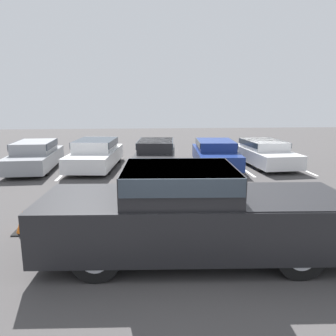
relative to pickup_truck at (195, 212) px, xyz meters
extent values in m
plane|color=#423F3F|center=(-0.24, -0.17, -0.93)|extent=(60.00, 60.00, 0.00)
cube|color=white|center=(-7.08, 8.84, -0.93)|extent=(0.12, 4.50, 0.01)
cube|color=white|center=(-4.42, 8.84, -0.93)|extent=(0.12, 4.50, 0.01)
cube|color=white|center=(-1.77, 8.84, -0.93)|extent=(0.12, 4.50, 0.01)
cube|color=white|center=(0.89, 8.84, -0.93)|extent=(0.12, 4.50, 0.01)
cube|color=white|center=(3.55, 8.84, -0.93)|extent=(0.12, 4.50, 0.01)
cube|color=white|center=(6.21, 8.84, -0.93)|extent=(0.12, 4.50, 0.01)
cube|color=black|center=(-0.02, 0.00, -0.16)|extent=(6.07, 2.34, 0.99)
cube|color=black|center=(-0.32, 0.02, 0.63)|extent=(2.24, 1.98, 0.59)
cube|color=#2D3842|center=(-0.32, 0.02, 0.76)|extent=(2.20, 2.04, 0.32)
cube|color=black|center=(1.86, -0.10, 0.28)|extent=(2.31, 2.07, 0.14)
cube|color=silver|center=(2.88, -0.15, -0.54)|extent=(0.31, 2.08, 0.28)
cylinder|color=black|center=(1.81, 0.75, -0.48)|extent=(0.91, 0.35, 0.90)
cylinder|color=#ADADB2|center=(1.81, 0.75, -0.48)|extent=(0.51, 0.35, 0.49)
cylinder|color=black|center=(1.72, -0.94, -0.48)|extent=(0.91, 0.35, 0.90)
cylinder|color=#ADADB2|center=(1.72, -0.94, -0.48)|extent=(0.51, 0.35, 0.49)
cylinder|color=black|center=(-1.77, 0.94, -0.48)|extent=(0.91, 0.35, 0.90)
cylinder|color=#ADADB2|center=(-1.77, 0.94, -0.48)|extent=(0.51, 0.35, 0.49)
cylinder|color=black|center=(-1.85, -0.75, -0.48)|extent=(0.91, 0.35, 0.90)
cylinder|color=#ADADB2|center=(-1.85, -0.75, -0.48)|extent=(0.51, 0.35, 0.49)
cube|color=gray|center=(-5.85, 8.78, -0.44)|extent=(1.90, 4.36, 0.63)
cube|color=gray|center=(-5.85, 8.86, 0.11)|extent=(1.60, 2.30, 0.48)
cube|color=#2D3842|center=(-5.85, 8.86, 0.21)|extent=(1.67, 2.25, 0.29)
cylinder|color=black|center=(-5.06, 7.57, -0.62)|extent=(0.23, 0.62, 0.61)
cylinder|color=#ADADB2|center=(-5.06, 7.57, -0.62)|extent=(0.23, 0.34, 0.33)
cylinder|color=black|center=(-6.53, 7.50, -0.62)|extent=(0.23, 0.62, 0.61)
cylinder|color=#ADADB2|center=(-6.53, 7.50, -0.62)|extent=(0.23, 0.34, 0.33)
cylinder|color=black|center=(-5.16, 10.05, -0.62)|extent=(0.23, 0.62, 0.61)
cylinder|color=#ADADB2|center=(-5.16, 10.05, -0.62)|extent=(0.23, 0.34, 0.33)
cylinder|color=black|center=(-6.64, 9.99, -0.62)|extent=(0.23, 0.62, 0.61)
cylinder|color=#ADADB2|center=(-6.64, 9.99, -0.62)|extent=(0.23, 0.34, 0.33)
cube|color=silver|center=(-3.19, 9.03, -0.44)|extent=(2.25, 4.78, 0.64)
cube|color=silver|center=(-3.18, 9.12, 0.13)|extent=(1.83, 2.55, 0.50)
cube|color=#2D3842|center=(-3.18, 9.12, 0.23)|extent=(1.90, 2.51, 0.30)
cylinder|color=black|center=(-2.53, 7.62, -0.62)|extent=(0.29, 0.64, 0.62)
cylinder|color=#ADADB2|center=(-2.53, 7.62, -0.62)|extent=(0.28, 0.36, 0.34)
cylinder|color=black|center=(-4.10, 7.76, -0.62)|extent=(0.29, 0.64, 0.62)
cylinder|color=#ADADB2|center=(-4.10, 7.76, -0.62)|extent=(0.28, 0.36, 0.34)
cylinder|color=black|center=(-2.29, 10.30, -0.62)|extent=(0.29, 0.64, 0.62)
cylinder|color=#ADADB2|center=(-2.29, 10.30, -0.62)|extent=(0.28, 0.36, 0.34)
cylinder|color=black|center=(-3.85, 10.44, -0.62)|extent=(0.29, 0.64, 0.62)
cylinder|color=#ADADB2|center=(-3.85, 10.44, -0.62)|extent=(0.28, 0.36, 0.34)
cube|color=#232326|center=(-0.42, 8.95, -0.45)|extent=(2.19, 4.70, 0.59)
cube|color=#232326|center=(-0.41, 9.04, 0.09)|extent=(1.76, 2.51, 0.49)
cube|color=#2D3842|center=(-0.41, 9.04, 0.18)|extent=(1.83, 2.47, 0.29)
cylinder|color=black|center=(0.21, 7.56, -0.60)|extent=(0.27, 0.68, 0.66)
cylinder|color=#ADADB2|center=(0.21, 7.56, -0.60)|extent=(0.25, 0.38, 0.36)
cylinder|color=black|center=(-1.30, 7.71, -0.60)|extent=(0.27, 0.68, 0.66)
cylinder|color=#ADADB2|center=(-1.30, 7.71, -0.60)|extent=(0.25, 0.38, 0.36)
cylinder|color=black|center=(0.46, 10.19, -0.60)|extent=(0.27, 0.68, 0.66)
cylinder|color=#ADADB2|center=(0.46, 10.19, -0.60)|extent=(0.25, 0.38, 0.36)
cylinder|color=black|center=(-1.05, 10.34, -0.60)|extent=(0.27, 0.68, 0.66)
cylinder|color=#ADADB2|center=(-1.05, 10.34, -0.60)|extent=(0.25, 0.38, 0.36)
cube|color=navy|center=(2.36, 8.80, -0.43)|extent=(2.13, 4.41, 0.63)
cube|color=navy|center=(2.37, 8.88, 0.10)|extent=(1.76, 2.34, 0.43)
cube|color=#2D3842|center=(2.37, 8.88, 0.19)|extent=(1.83, 2.30, 0.26)
cylinder|color=black|center=(3.06, 7.50, -0.60)|extent=(0.26, 0.67, 0.65)
cylinder|color=#ADADB2|center=(3.06, 7.50, -0.60)|extent=(0.25, 0.37, 0.36)
cylinder|color=black|center=(1.49, 7.61, -0.60)|extent=(0.26, 0.67, 0.65)
cylinder|color=#ADADB2|center=(1.49, 7.61, -0.60)|extent=(0.25, 0.37, 0.36)
cylinder|color=black|center=(3.24, 9.98, -0.60)|extent=(0.26, 0.67, 0.65)
cylinder|color=#ADADB2|center=(3.24, 9.98, -0.60)|extent=(0.25, 0.37, 0.36)
cylinder|color=black|center=(1.66, 10.10, -0.60)|extent=(0.26, 0.67, 0.65)
cylinder|color=#ADADB2|center=(1.66, 10.10, -0.60)|extent=(0.25, 0.37, 0.36)
cube|color=silver|center=(4.77, 9.01, -0.44)|extent=(2.08, 4.64, 0.61)
cube|color=silver|center=(4.77, 9.10, 0.07)|extent=(1.72, 2.45, 0.40)
cube|color=#2D3842|center=(4.77, 9.10, 0.15)|extent=(1.79, 2.41, 0.24)
cylinder|color=black|center=(5.63, 7.75, -0.60)|extent=(0.25, 0.66, 0.65)
cylinder|color=#ADADB2|center=(5.63, 7.75, -0.60)|extent=(0.24, 0.37, 0.36)
cylinder|color=black|center=(4.09, 7.65, -0.60)|extent=(0.25, 0.66, 0.65)
cylinder|color=#ADADB2|center=(4.09, 7.65, -0.60)|extent=(0.24, 0.37, 0.36)
cylinder|color=black|center=(5.46, 10.37, -0.60)|extent=(0.25, 0.66, 0.65)
cylinder|color=#ADADB2|center=(5.46, 10.37, -0.60)|extent=(0.24, 0.37, 0.36)
cylinder|color=black|center=(3.92, 10.27, -0.60)|extent=(0.25, 0.66, 0.65)
cylinder|color=#ADADB2|center=(3.92, 10.27, -0.60)|extent=(0.24, 0.37, 0.36)
cube|color=black|center=(-3.87, 1.48, -0.91)|extent=(0.47, 0.47, 0.03)
cone|color=orange|center=(-3.87, 1.48, -0.66)|extent=(0.36, 0.36, 0.54)
cube|color=#B7B2A8|center=(4.50, 11.86, -0.86)|extent=(1.92, 0.20, 0.14)
camera|label=1|loc=(-1.00, -6.09, 2.19)|focal=35.00mm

